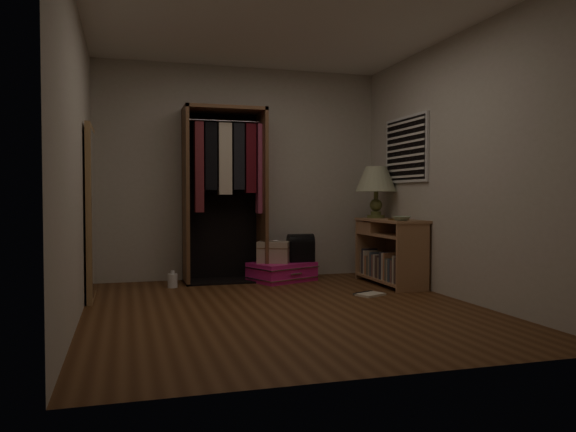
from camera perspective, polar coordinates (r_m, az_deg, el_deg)
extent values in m
plane|color=#512E17|center=(5.12, -0.26, -9.37)|extent=(4.00, 4.00, 0.00)
cube|color=beige|center=(6.97, -4.80, 4.38)|extent=(3.50, 0.02, 2.60)
cube|color=beige|center=(3.16, 9.85, 7.23)|extent=(3.50, 0.02, 2.60)
cube|color=beige|center=(5.76, 16.78, 4.80)|extent=(0.02, 4.00, 2.60)
cube|color=beige|center=(4.85, -20.65, 5.30)|extent=(0.02, 4.00, 2.60)
cube|color=white|center=(5.27, -0.26, 19.57)|extent=(3.50, 4.00, 0.01)
cube|color=silver|center=(6.63, 11.91, 6.63)|extent=(0.03, 0.96, 0.76)
cube|color=black|center=(6.63, 11.90, 6.63)|extent=(0.03, 0.90, 0.70)
cube|color=white|center=(6.60, 11.75, 3.94)|extent=(0.01, 0.88, 0.02)
cube|color=white|center=(6.60, 11.76, 4.62)|extent=(0.01, 0.88, 0.02)
cube|color=white|center=(6.61, 11.76, 5.29)|extent=(0.01, 0.88, 0.02)
cube|color=white|center=(6.61, 11.77, 5.96)|extent=(0.01, 0.88, 0.02)
cube|color=white|center=(6.62, 11.77, 6.64)|extent=(0.01, 0.88, 0.02)
cube|color=white|center=(6.63, 11.78, 7.31)|extent=(0.01, 0.88, 0.02)
cube|color=white|center=(6.63, 11.78, 7.97)|extent=(0.01, 0.88, 0.02)
cube|color=white|center=(6.64, 11.79, 8.64)|extent=(0.01, 0.88, 0.02)
cube|color=white|center=(6.65, 11.79, 9.31)|extent=(0.01, 0.88, 0.02)
cube|color=#A1724E|center=(6.08, 12.63, -4.05)|extent=(0.40, 0.03, 0.75)
cube|color=#A1724E|center=(7.03, 8.41, -3.21)|extent=(0.40, 0.03, 0.75)
cube|color=#A1724E|center=(6.59, 10.35, -6.33)|extent=(0.40, 1.04, 0.03)
cube|color=#A1724E|center=(6.53, 10.38, -1.90)|extent=(0.40, 1.04, 0.03)
cube|color=#A1724E|center=(6.52, 10.39, -0.45)|extent=(0.42, 1.12, 0.03)
cube|color=brown|center=(6.64, 11.84, -3.53)|extent=(0.02, 1.10, 0.75)
cube|color=#A1724E|center=(6.82, 9.07, -1.09)|extent=(0.36, 0.38, 0.13)
cube|color=gray|center=(6.11, 11.57, -5.59)|extent=(0.15, 0.03, 0.27)
cube|color=#4C3833|center=(6.15, 11.50, -5.47)|extent=(0.18, 0.03, 0.28)
cube|color=#B7AD99|center=(6.19, 11.42, -5.34)|extent=(0.20, 0.03, 0.30)
cube|color=brown|center=(6.24, 11.22, -5.53)|extent=(0.21, 0.04, 0.24)
cube|color=#3F4C59|center=(6.28, 10.85, -5.44)|extent=(0.17, 0.05, 0.25)
cube|color=gray|center=(6.32, 10.81, -5.44)|extent=(0.21, 0.03, 0.24)
cube|color=#59594C|center=(6.35, 10.51, -5.37)|extent=(0.17, 0.03, 0.25)
cube|color=#B2724C|center=(6.38, 10.41, -5.07)|extent=(0.18, 0.03, 0.31)
cube|color=beige|center=(6.42, 10.25, -5.05)|extent=(0.19, 0.03, 0.30)
cube|color=#332D38|center=(6.46, 9.90, -5.00)|extent=(0.15, 0.05, 0.30)
cube|color=gray|center=(6.51, 9.78, -5.22)|extent=(0.17, 0.03, 0.24)
cube|color=#4C3833|center=(6.56, 9.66, -5.09)|extent=(0.19, 0.05, 0.26)
cube|color=#B7AD99|center=(6.62, 9.52, -4.99)|extent=(0.21, 0.04, 0.27)
cube|color=brown|center=(6.65, 9.10, -5.00)|extent=(0.15, 0.04, 0.26)
cube|color=#3F4C59|center=(6.70, 9.07, -4.83)|extent=(0.19, 0.04, 0.28)
cube|color=gray|center=(6.74, 8.86, -4.77)|extent=(0.18, 0.03, 0.29)
cube|color=#59594C|center=(6.79, 8.82, -4.99)|extent=(0.21, 0.04, 0.22)
cube|color=#B2724C|center=(6.83, 8.48, -4.94)|extent=(0.17, 0.04, 0.23)
cube|color=beige|center=(6.87, 8.35, -4.65)|extent=(0.18, 0.03, 0.28)
cube|color=#332D38|center=(6.91, 8.27, -4.53)|extent=(0.20, 0.03, 0.30)
cube|color=gray|center=(6.96, 8.13, -4.70)|extent=(0.21, 0.04, 0.25)
cube|color=brown|center=(6.60, -10.35, 2.10)|extent=(0.04, 0.50, 2.05)
cube|color=brown|center=(6.76, -2.65, 2.12)|extent=(0.04, 0.50, 2.05)
cube|color=brown|center=(6.74, -6.49, 10.69)|extent=(0.95, 0.50, 0.04)
cube|color=black|center=(6.90, -6.79, 2.11)|extent=(0.95, 0.02, 2.05)
cube|color=black|center=(6.74, -6.42, -6.55)|extent=(0.95, 0.50, 0.02)
cylinder|color=silver|center=(6.72, -6.49, 9.59)|extent=(0.87, 0.02, 0.02)
cube|color=maroon|center=(6.61, -9.05, 4.91)|extent=(0.10, 0.16, 1.04)
cube|color=black|center=(6.63, -7.86, 6.02)|extent=(0.14, 0.10, 0.79)
cube|color=beige|center=(6.66, -6.44, 5.78)|extent=(0.15, 0.12, 0.84)
cube|color=black|center=(6.69, -5.07, 6.02)|extent=(0.13, 0.13, 0.78)
cube|color=#590F19|center=(6.72, -3.86, 5.84)|extent=(0.12, 0.13, 0.82)
cube|color=#BF4C72|center=(6.74, -2.76, 4.79)|extent=(0.10, 0.16, 1.06)
cube|color=#A57E50|center=(5.84, -19.40, 0.31)|extent=(0.05, 0.80, 1.70)
cube|color=silver|center=(5.84, -19.11, 0.32)|extent=(0.01, 0.68, 1.58)
cube|color=#E31B84|center=(6.73, -0.64, -5.67)|extent=(0.85, 0.75, 0.22)
cube|color=silver|center=(6.74, -0.64, -6.18)|extent=(0.88, 0.77, 0.01)
cube|color=silver|center=(6.73, -0.64, -5.15)|extent=(0.88, 0.77, 0.01)
cylinder|color=silver|center=(6.53, 0.83, -5.91)|extent=(0.16, 0.08, 0.02)
cube|color=tan|center=(6.67, -1.46, -3.68)|extent=(0.44, 0.38, 0.25)
cube|color=brown|center=(6.67, -1.46, -3.23)|extent=(0.45, 0.39, 0.01)
cylinder|color=silver|center=(6.66, -1.46, -2.51)|extent=(0.10, 0.06, 0.02)
cube|color=black|center=(6.79, 1.29, -3.65)|extent=(0.31, 0.21, 0.24)
cylinder|color=black|center=(6.78, 1.29, -2.66)|extent=(0.31, 0.21, 0.20)
cylinder|color=#4C5429|center=(6.88, 8.92, -0.04)|extent=(0.25, 0.25, 0.04)
cylinder|color=#4C5429|center=(6.88, 8.92, 0.29)|extent=(0.14, 0.14, 0.04)
sphere|color=#4C5429|center=(6.88, 8.92, 1.10)|extent=(0.17, 0.17, 0.15)
cylinder|color=#4C5429|center=(6.87, 8.93, 2.10)|extent=(0.06, 0.06, 0.09)
cone|color=beige|center=(6.88, 8.94, 3.73)|extent=(0.58, 0.58, 0.30)
cone|color=beige|center=(6.88, 8.94, 3.73)|extent=(0.51, 0.51, 0.28)
cylinder|color=olive|center=(6.36, 11.15, -0.32)|extent=(0.31, 0.31, 0.01)
imported|color=#99B79B|center=(6.19, 11.42, -0.24)|extent=(0.21, 0.21, 0.05)
cylinder|color=silver|center=(6.38, -11.64, -6.46)|extent=(0.12, 0.12, 0.15)
cylinder|color=silver|center=(6.37, -11.65, -5.62)|extent=(0.05, 0.05, 0.04)
cube|color=beige|center=(5.84, 8.28, -7.87)|extent=(0.33, 0.31, 0.02)
cube|color=black|center=(5.90, 7.63, -7.77)|extent=(0.26, 0.14, 0.03)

